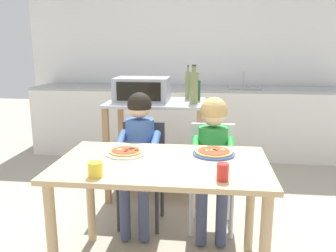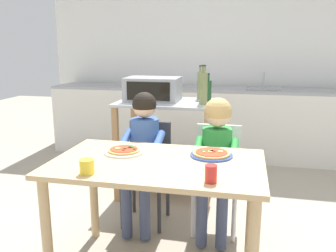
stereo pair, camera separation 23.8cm
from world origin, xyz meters
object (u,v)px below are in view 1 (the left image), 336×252
object	(u,v)px
kitchen_island_cart	(156,134)
child_in_green_shirt	(213,148)
dining_chair_right	(212,168)
drinking_cup_yellow	(95,169)
child_in_blue_striped_shirt	(139,146)
pizza_plate_white	(126,152)
dining_chair_left	(142,166)
pizza_plate_blue_rimmed	(214,153)
bottle_clear_vinegar	(197,90)
bottle_tall_green_wine	(194,87)
bottle_slim_sauce	(188,85)
toaster_oven	(142,89)
drinking_cup_red	(223,172)
dining_table	(162,179)

from	to	relation	value
kitchen_island_cart	child_in_green_shirt	world-z (taller)	child_in_green_shirt
kitchen_island_cart	child_in_green_shirt	xyz separation A→B (m)	(0.52, -0.68, 0.08)
dining_chair_right	drinking_cup_yellow	world-z (taller)	drinking_cup_yellow
kitchen_island_cart	child_in_blue_striped_shirt	bearing A→B (deg)	-92.97
dining_chair_right	pizza_plate_white	xyz separation A→B (m)	(-0.56, -0.54, 0.28)
dining_chair_left	pizza_plate_blue_rimmed	distance (m)	0.80
bottle_clear_vinegar	pizza_plate_blue_rimmed	bearing A→B (deg)	-82.44
bottle_tall_green_wine	kitchen_island_cart	bearing A→B (deg)	164.60
bottle_slim_sauce	pizza_plate_blue_rimmed	size ratio (longest dim) A/B	1.21
toaster_oven	drinking_cup_red	world-z (taller)	toaster_oven
bottle_clear_vinegar	bottle_slim_sauce	bearing A→B (deg)	127.65
dining_chair_right	child_in_blue_striped_shirt	world-z (taller)	child_in_blue_striped_shirt
dining_chair_right	child_in_green_shirt	distance (m)	0.23
kitchen_island_cart	drinking_cup_red	world-z (taller)	kitchen_island_cart
child_in_blue_striped_shirt	child_in_green_shirt	world-z (taller)	child_in_blue_striped_shirt
pizza_plate_blue_rimmed	bottle_slim_sauce	bearing A→B (deg)	100.94
drinking_cup_yellow	child_in_blue_striped_shirt	bearing A→B (deg)	85.44
drinking_cup_yellow	pizza_plate_blue_rimmed	bearing A→B (deg)	36.28
dining_table	child_in_green_shirt	bearing A→B (deg)	60.61
bottle_slim_sauce	pizza_plate_blue_rimmed	distance (m)	1.31
pizza_plate_blue_rimmed	dining_table	bearing A→B (deg)	-150.85
pizza_plate_white	child_in_blue_striped_shirt	bearing A→B (deg)	90.03
toaster_oven	pizza_plate_blue_rimmed	world-z (taller)	toaster_oven
dining_chair_right	pizza_plate_blue_rimmed	bearing A→B (deg)	-90.00
drinking_cup_yellow	kitchen_island_cart	bearing A→B (deg)	86.15
bottle_slim_sauce	bottle_tall_green_wine	bearing A→B (deg)	-77.00
dining_chair_right	child_in_green_shirt	world-z (taller)	child_in_green_shirt
bottle_slim_sauce	pizza_plate_white	size ratio (longest dim) A/B	1.26
dining_chair_left	child_in_green_shirt	bearing A→B (deg)	-12.06
bottle_slim_sauce	dining_chair_left	xyz separation A→B (m)	(-0.32, -0.76, -0.57)
dining_chair_right	pizza_plate_white	bearing A→B (deg)	-135.89
bottle_clear_vinegar	dining_chair_left	bearing A→B (deg)	-122.51
bottle_slim_sauce	drinking_cup_yellow	bearing A→B (deg)	-102.61
dining_table	drinking_cup_yellow	distance (m)	0.46
child_in_blue_striped_shirt	toaster_oven	bearing A→B (deg)	98.18
dining_table	bottle_clear_vinegar	bearing A→B (deg)	83.16
pizza_plate_blue_rimmed	drinking_cup_red	distance (m)	0.44
bottle_tall_green_wine	pizza_plate_white	world-z (taller)	bottle_tall_green_wine
toaster_oven	child_in_blue_striped_shirt	distance (m)	0.78
bottle_slim_sauce	drinking_cup_yellow	world-z (taller)	bottle_slim_sauce
bottle_slim_sauce	child_in_blue_striped_shirt	world-z (taller)	bottle_slim_sauce
child_in_blue_striped_shirt	pizza_plate_blue_rimmed	world-z (taller)	child_in_blue_striped_shirt
bottle_clear_vinegar	drinking_cup_yellow	bearing A→B (deg)	-106.60
bottle_clear_vinegar	dining_chair_right	bearing A→B (deg)	-76.84
kitchen_island_cart	toaster_oven	world-z (taller)	toaster_oven
bottle_clear_vinegar	drinking_cup_red	size ratio (longest dim) A/B	2.82
toaster_oven	bottle_tall_green_wine	xyz separation A→B (m)	(0.49, -0.11, 0.04)
child_in_green_shirt	pizza_plate_blue_rimmed	distance (m)	0.38
toaster_oven	dining_chair_left	bearing A→B (deg)	-80.15
dining_table	child_in_green_shirt	world-z (taller)	child_in_green_shirt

